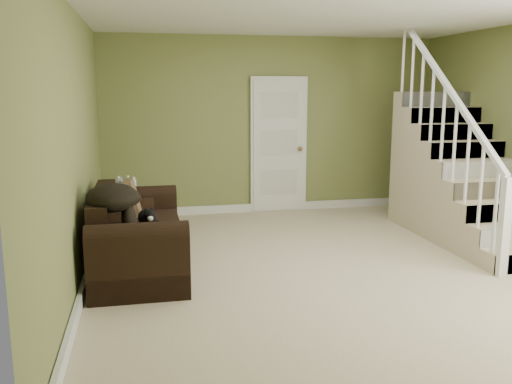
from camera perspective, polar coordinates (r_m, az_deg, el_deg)
name	(u,v)px	position (r m, az deg, el deg)	size (l,w,h in m)	color
floor	(332,267)	(5.80, 7.96, -7.78)	(5.00, 5.50, 0.01)	tan
ceiling	(339,8)	(5.55, 8.69, 18.58)	(5.00, 5.50, 0.01)	white
wall_back	(272,125)	(8.16, 1.66, 7.02)	(5.00, 0.04, 2.60)	olive
wall_left	(75,149)	(5.23, -18.47, 4.35)	(0.04, 5.50, 2.60)	olive
baseboard_back	(272,207)	(8.30, 1.67, -1.57)	(5.00, 0.04, 0.12)	white
baseboard_left	(87,277)	(5.49, -17.38, -8.58)	(0.04, 5.50, 0.12)	white
door	(279,145)	(8.16, 2.41, 4.94)	(0.86, 0.12, 2.02)	white
staircase	(456,184)	(7.36, 20.30, 0.76)	(1.00, 2.51, 2.82)	tan
sofa	(135,238)	(5.78, -12.64, -4.79)	(0.89, 2.06, 0.81)	black
side_table	(129,218)	(6.71, -13.19, -2.73)	(0.59, 0.59, 0.81)	black
cat	(147,218)	(5.70, -11.38, -2.67)	(0.26, 0.49, 0.24)	black
banana	(150,236)	(5.25, -11.13, -4.55)	(0.05, 0.17, 0.05)	gold
throw_pillow	(132,198)	(6.30, -12.89, -0.63)	(0.10, 0.42, 0.42)	#4D2E1E
throw_blanket	(112,198)	(5.20, -14.89, -0.59)	(0.48, 0.63, 0.26)	black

